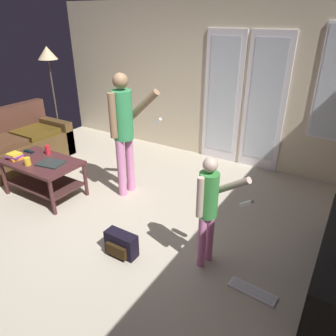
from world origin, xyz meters
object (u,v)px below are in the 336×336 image
object	(u,v)px
person_child	(209,204)
tv_remote_black	(29,152)
person_adult	(124,125)
book_stack	(15,156)
coffee_table	(43,170)
laptop_closed	(51,163)
floor_lamp	(48,60)
cup_near_edge	(48,150)
cup_by_laptop	(27,161)
backpack	(121,244)
loose_keyboard	(252,291)
leather_couch	(0,153)

from	to	relation	value
person_child	tv_remote_black	world-z (taller)	person_child
person_adult	book_stack	size ratio (longest dim) A/B	6.92
coffee_table	laptop_closed	size ratio (longest dim) A/B	3.24
person_child	floor_lamp	xyz separation A→B (m)	(-4.02, 1.64, 0.86)
floor_lamp	laptop_closed	distance (m)	2.55
cup_near_edge	person_child	bearing A→B (deg)	-5.97
tv_remote_black	coffee_table	bearing A→B (deg)	-16.72
person_adult	cup_by_laptop	world-z (taller)	person_adult
backpack	cup_by_laptop	world-z (taller)	cup_by_laptop
laptop_closed	tv_remote_black	bearing A→B (deg)	158.96
loose_keyboard	floor_lamp	bearing A→B (deg)	158.81
floor_lamp	cup_by_laptop	size ratio (longest dim) A/B	17.17
backpack	laptop_closed	xyz separation A→B (m)	(-1.49, 0.42, 0.40)
person_child	floor_lamp	bearing A→B (deg)	157.82
backpack	person_child	bearing A→B (deg)	23.84
coffee_table	cup_by_laptop	bearing A→B (deg)	-102.38
floor_lamp	cup_by_laptop	bearing A→B (deg)	-49.72
coffee_table	floor_lamp	xyz separation A→B (m)	(-1.52, 1.57, 1.18)
coffee_table	floor_lamp	bearing A→B (deg)	134.06
leather_couch	person_child	xyz separation A→B (m)	(3.74, -0.20, 0.39)
person_adult	cup_near_edge	world-z (taller)	person_adult
coffee_table	loose_keyboard	xyz separation A→B (m)	(3.03, -0.19, -0.37)
book_stack	loose_keyboard	bearing A→B (deg)	-0.93
loose_keyboard	cup_by_laptop	size ratio (longest dim) A/B	4.30
leather_couch	floor_lamp	distance (m)	1.92
tv_remote_black	backpack	bearing A→B (deg)	-16.26
floor_lamp	backpack	size ratio (longest dim) A/B	5.09
coffee_table	book_stack	xyz separation A→B (m)	(-0.37, -0.14, 0.18)
leather_couch	backpack	world-z (taller)	leather_couch
floor_lamp	cup_by_laptop	distance (m)	2.50
tv_remote_black	laptop_closed	bearing A→B (deg)	-12.29
coffee_table	person_adult	size ratio (longest dim) A/B	0.63
backpack	laptop_closed	size ratio (longest dim) A/B	1.08
coffee_table	backpack	world-z (taller)	coffee_table
coffee_table	loose_keyboard	bearing A→B (deg)	-3.64
leather_couch	person_adult	distance (m)	2.33
person_adult	tv_remote_black	bearing A→B (deg)	-157.76
coffee_table	cup_by_laptop	xyz separation A→B (m)	(-0.04, -0.18, 0.19)
floor_lamp	person_adult	bearing A→B (deg)	-20.67
loose_keyboard	cup_near_edge	bearing A→B (deg)	172.73
leather_couch	person_child	size ratio (longest dim) A/B	1.94
tv_remote_black	person_adult	bearing A→B (deg)	20.08
coffee_table	floor_lamp	size ratio (longest dim) A/B	0.59
leather_couch	backpack	distance (m)	2.99
person_adult	backpack	size ratio (longest dim) A/B	4.72
coffee_table	floor_lamp	distance (m)	2.49
laptop_closed	cup_by_laptop	distance (m)	0.29
loose_keyboard	book_stack	bearing A→B (deg)	179.07
person_adult	book_stack	bearing A→B (deg)	-148.86
coffee_table	tv_remote_black	bearing A→B (deg)	165.44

